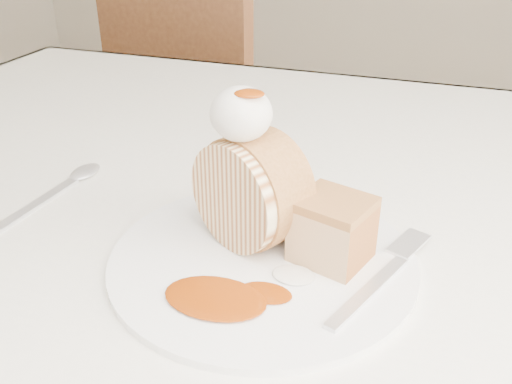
% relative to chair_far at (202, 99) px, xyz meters
% --- Properties ---
extents(table, '(1.40, 0.90, 0.75)m').
position_rel_chair_far_xyz_m(table, '(0.46, -0.76, 0.11)').
color(table, silver).
rests_on(table, ground).
extents(chair_far, '(0.54, 0.54, 0.96)m').
position_rel_chair_far_xyz_m(chair_far, '(0.00, 0.00, 0.00)').
color(chair_far, brown).
rests_on(chair_far, ground).
extents(plate, '(0.37, 0.37, 0.01)m').
position_rel_chair_far_xyz_m(plate, '(0.50, -0.97, 0.20)').
color(plate, white).
rests_on(plate, table).
extents(roulade_slice, '(0.13, 0.11, 0.11)m').
position_rel_chair_far_xyz_m(roulade_slice, '(0.48, -0.95, 0.26)').
color(roulade_slice, beige).
rests_on(roulade_slice, plate).
extents(cake_chunk, '(0.08, 0.08, 0.06)m').
position_rel_chair_far_xyz_m(cake_chunk, '(0.57, -0.95, 0.24)').
color(cake_chunk, '#A8703F').
rests_on(cake_chunk, plate).
extents(whipped_cream, '(0.06, 0.06, 0.05)m').
position_rel_chair_far_xyz_m(whipped_cream, '(0.48, -0.95, 0.34)').
color(whipped_cream, white).
rests_on(whipped_cream, roulade_slice).
extents(caramel_drizzle, '(0.03, 0.02, 0.01)m').
position_rel_chair_far_xyz_m(caramel_drizzle, '(0.49, -0.96, 0.37)').
color(caramel_drizzle, '#873105').
rests_on(caramel_drizzle, whipped_cream).
extents(caramel_pool, '(0.11, 0.09, 0.00)m').
position_rel_chair_far_xyz_m(caramel_pool, '(0.49, -1.05, 0.21)').
color(caramel_pool, '#873105').
rests_on(caramel_pool, plate).
extents(fork, '(0.09, 0.17, 0.00)m').
position_rel_chair_far_xyz_m(fork, '(0.61, -1.00, 0.21)').
color(fork, silver).
rests_on(fork, plate).
extents(spoon, '(0.04, 0.18, 0.00)m').
position_rel_chair_far_xyz_m(spoon, '(0.22, -0.96, 0.20)').
color(spoon, silver).
rests_on(spoon, table).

